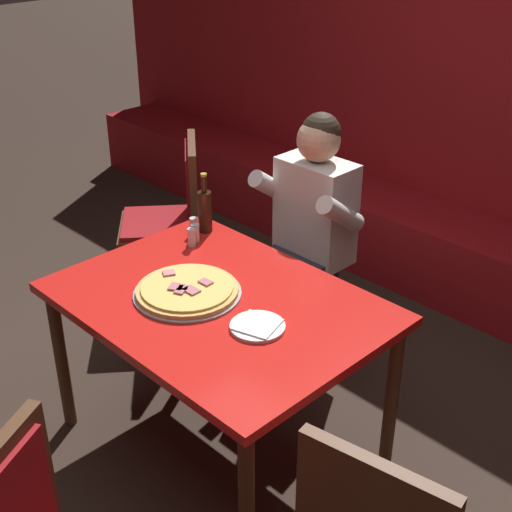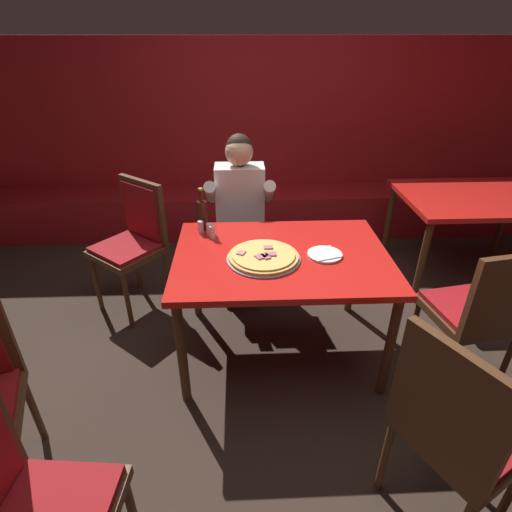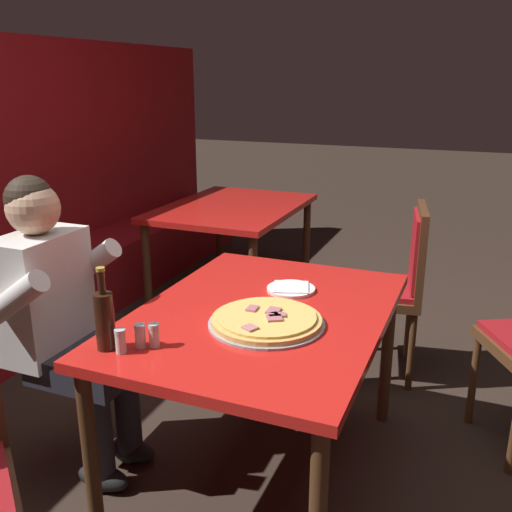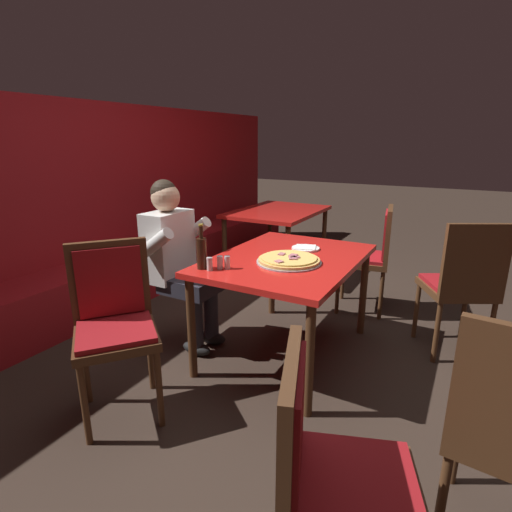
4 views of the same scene
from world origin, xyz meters
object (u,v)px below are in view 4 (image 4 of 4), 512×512
at_px(shaker_parmesan, 220,263).
at_px(dining_chair_near_left, 114,316).
at_px(diner_seated_blue_shirt, 178,257).
at_px(dining_chair_by_booth, 328,471).
at_px(pizza, 289,260).
at_px(dining_chair_near_right, 373,251).
at_px(dining_chair_far_right, 463,279).
at_px(background_dining_table, 278,217).
at_px(shaker_oregano, 227,263).
at_px(shaker_red_pepper_flakes, 210,265).
at_px(beer_bottle, 202,252).
at_px(main_dining_table, 287,268).
at_px(plate_white_paper, 306,248).

xyz_separation_m(shaker_parmesan, dining_chair_near_left, (-0.59, 0.33, -0.20)).
height_order(diner_seated_blue_shirt, dining_chair_by_booth, diner_seated_blue_shirt).
distance_m(pizza, dining_chair_near_left, 1.16).
bearing_deg(dining_chair_near_right, dining_chair_far_right, -124.45).
height_order(diner_seated_blue_shirt, background_dining_table, diner_seated_blue_shirt).
distance_m(pizza, dining_chair_near_right, 1.26).
relative_size(pizza, diner_seated_blue_shirt, 0.34).
relative_size(dining_chair_far_right, background_dining_table, 0.83).
bearing_deg(pizza, shaker_oregano, 137.39).
bearing_deg(dining_chair_near_left, background_dining_table, 6.47).
bearing_deg(shaker_red_pepper_flakes, dining_chair_far_right, -52.51).
bearing_deg(dining_chair_near_left, beer_bottle, -22.58).
relative_size(dining_chair_by_booth, dining_chair_far_right, 0.92).
xyz_separation_m(main_dining_table, dining_chair_far_right, (0.58, -1.11, -0.08)).
relative_size(shaker_oregano, dining_chair_far_right, 0.08).
xyz_separation_m(dining_chair_by_booth, dining_chair_near_left, (0.43, 1.42, 0.04)).
bearing_deg(shaker_oregano, dining_chair_near_left, 148.94).
height_order(pizza, beer_bottle, beer_bottle).
xyz_separation_m(dining_chair_near_right, dining_chair_by_booth, (-2.58, -0.47, -0.02)).
bearing_deg(plate_white_paper, dining_chair_near_right, -20.79).
bearing_deg(dining_chair_near_left, shaker_parmesan, -29.05).
bearing_deg(pizza, main_dining_table, 28.86).
relative_size(shaker_oregano, shaker_parmesan, 1.00).
distance_m(dining_chair_near_right, dining_chair_by_booth, 2.62).
xyz_separation_m(shaker_red_pepper_flakes, background_dining_table, (2.23, 0.61, -0.12)).
height_order(plate_white_paper, background_dining_table, plate_white_paper).
bearing_deg(plate_white_paper, dining_chair_near_left, 154.18).
xyz_separation_m(plate_white_paper, dining_chair_near_left, (-1.30, 0.63, -0.17)).
height_order(beer_bottle, dining_chair_near_left, beer_bottle).
bearing_deg(dining_chair_by_booth, pizza, 29.08).
relative_size(dining_chair_near_left, background_dining_table, 0.81).
relative_size(dining_chair_near_left, dining_chair_far_right, 0.98).
bearing_deg(main_dining_table, dining_chair_by_booth, -150.94).
bearing_deg(beer_bottle, dining_chair_near_right, -24.33).
relative_size(beer_bottle, diner_seated_blue_shirt, 0.23).
height_order(diner_seated_blue_shirt, dining_chair_far_right, diner_seated_blue_shirt).
relative_size(shaker_red_pepper_flakes, diner_seated_blue_shirt, 0.07).
relative_size(main_dining_table, dining_chair_far_right, 1.27).
bearing_deg(main_dining_table, beer_bottle, 143.46).
xyz_separation_m(plate_white_paper, background_dining_table, (1.47, 0.95, -0.09)).
distance_m(shaker_parmesan, dining_chair_near_right, 1.69).
height_order(pizza, dining_chair_near_right, dining_chair_near_right).
relative_size(diner_seated_blue_shirt, dining_chair_near_right, 1.30).
distance_m(dining_chair_far_right, background_dining_table, 2.33).
height_order(pizza, plate_white_paper, pizza).
relative_size(dining_chair_near_right, dining_chair_by_booth, 1.04).
distance_m(plate_white_paper, diner_seated_blue_shirt, 0.96).
xyz_separation_m(beer_bottle, dining_chair_near_right, (1.60, -0.72, -0.29)).
relative_size(shaker_red_pepper_flakes, dining_chair_near_left, 0.09).
distance_m(shaker_red_pepper_flakes, diner_seated_blue_shirt, 0.55).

